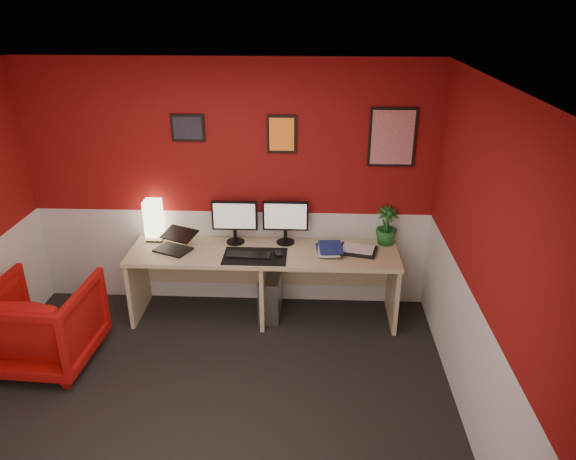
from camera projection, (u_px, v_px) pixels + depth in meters
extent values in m
cube|color=black|center=(205.00, 413.00, 4.20)|extent=(4.00, 3.50, 0.01)
cube|color=white|center=(178.00, 88.00, 3.19)|extent=(4.00, 3.50, 0.01)
cube|color=maroon|center=(230.00, 188.00, 5.29)|extent=(4.00, 0.01, 2.50)
cube|color=maroon|center=(487.00, 279.00, 3.61)|extent=(0.01, 3.50, 2.50)
cube|color=silver|center=(233.00, 256.00, 5.59)|extent=(4.00, 0.01, 1.00)
cube|color=silver|center=(471.00, 369.00, 3.92)|extent=(0.01, 3.50, 1.00)
cube|color=tan|center=(264.00, 284.00, 5.32)|extent=(2.60, 0.65, 0.73)
cube|color=#FFE5B2|center=(154.00, 221.00, 5.35)|extent=(0.16, 0.16, 0.40)
cube|color=black|center=(172.00, 240.00, 5.15)|extent=(0.40, 0.35, 0.22)
cube|color=black|center=(234.00, 216.00, 5.24)|extent=(0.45, 0.06, 0.58)
cube|color=black|center=(285.00, 216.00, 5.23)|extent=(0.45, 0.06, 0.58)
cube|color=black|center=(255.00, 256.00, 5.07)|extent=(0.60, 0.38, 0.01)
cube|color=black|center=(248.00, 255.00, 5.07)|extent=(0.43, 0.16, 0.02)
cube|color=black|center=(278.00, 254.00, 5.07)|extent=(0.08, 0.11, 0.03)
imported|color=navy|center=(317.00, 250.00, 5.17)|extent=(0.23, 0.29, 0.03)
imported|color=silver|center=(318.00, 250.00, 5.12)|extent=(0.22, 0.29, 0.02)
imported|color=navy|center=(319.00, 248.00, 5.10)|extent=(0.24, 0.31, 0.03)
cube|color=black|center=(358.00, 250.00, 5.16)|extent=(0.40, 0.33, 0.03)
imported|color=#19591E|center=(387.00, 226.00, 5.26)|extent=(0.25, 0.25, 0.38)
cube|color=#99999E|center=(270.00, 295.00, 5.41)|extent=(0.22, 0.46, 0.45)
imported|color=#B50E0A|center=(44.00, 323.00, 4.66)|extent=(0.87, 0.90, 0.78)
cube|color=black|center=(188.00, 128.00, 5.05)|extent=(0.32, 0.02, 0.26)
cube|color=orange|center=(282.00, 134.00, 5.03)|extent=(0.28, 0.02, 0.36)
cube|color=red|center=(392.00, 137.00, 5.00)|extent=(0.44, 0.02, 0.56)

